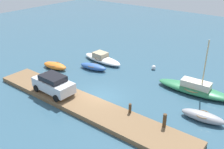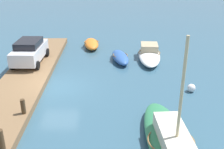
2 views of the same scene
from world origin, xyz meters
The scene contains 10 objects.
ground_plane centered at (0.00, 0.00, 0.00)m, with size 84.00×84.00×0.00m, color #33566B.
dock_platform centered at (0.00, -2.29, 0.21)m, with size 20.48×3.04×0.41m, color brown.
rowboat_blue centered at (-4.78, 4.29, 0.35)m, with size 3.51×1.71×0.68m.
sailboat_green centered at (6.55, 6.06, 0.48)m, with size 7.28×2.35×5.42m.
motorboat_white centered at (-5.50, 6.74, 0.42)m, with size 5.85×2.24×1.15m.
rowboat_orange centered at (-8.46, 1.74, 0.36)m, with size 3.33×1.68×0.71m.
mooring_post_west centered at (3.94, -1.02, 0.81)m, with size 0.23×0.23×0.80m, color #47331E.
mooring_post_mid_west centered at (7.03, -1.02, 0.95)m, with size 0.28×0.28×1.08m, color #47331E.
parked_car centered at (-3.52, -2.59, 1.32)m, with size 4.21×2.17×1.75m.
marker_buoy centered at (0.75, 8.57, 0.26)m, with size 0.51×0.51×0.51m, color silver.
Camera 2 is at (16.28, 3.41, 7.89)m, focal length 44.19 mm.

